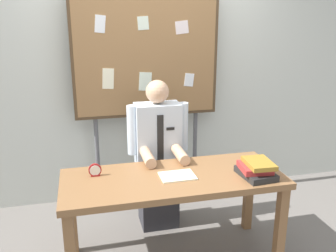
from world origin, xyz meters
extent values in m
cube|color=silver|center=(0.00, 1.25, 1.35)|extent=(6.40, 0.08, 2.70)
cube|color=brown|center=(0.00, 0.00, 0.71)|extent=(1.69, 0.68, 0.05)
cube|color=brown|center=(0.78, -0.28, 0.34)|extent=(0.07, 0.07, 0.69)
cube|color=brown|center=(-0.78, 0.28, 0.34)|extent=(0.07, 0.07, 0.69)
cube|color=brown|center=(0.78, 0.28, 0.34)|extent=(0.07, 0.07, 0.69)
cube|color=#2D2D33|center=(0.00, 0.56, 0.22)|extent=(0.34, 0.30, 0.44)
cube|color=silver|center=(0.00, 0.56, 0.81)|extent=(0.40, 0.22, 0.74)
sphere|color=tan|center=(0.00, 0.56, 1.28)|extent=(0.20, 0.20, 0.20)
cylinder|color=silver|center=(-0.23, 0.54, 0.96)|extent=(0.09, 0.09, 0.44)
cylinder|color=silver|center=(0.23, 0.54, 0.96)|extent=(0.09, 0.09, 0.44)
cylinder|color=tan|center=(-0.14, 0.30, 0.79)|extent=(0.09, 0.30, 0.09)
cylinder|color=tan|center=(0.14, 0.30, 0.79)|extent=(0.09, 0.30, 0.09)
cube|color=black|center=(0.00, 0.45, 0.86)|extent=(0.06, 0.01, 0.48)
cube|color=black|center=(0.09, 0.45, 0.97)|extent=(0.07, 0.01, 0.02)
cube|color=#4C3823|center=(0.00, 1.05, 1.56)|extent=(1.43, 0.05, 1.23)
cube|color=olive|center=(0.00, 1.04, 1.56)|extent=(1.37, 0.04, 1.17)
cylinder|color=#59595E|center=(-0.52, 1.08, 0.48)|extent=(0.04, 0.04, 0.97)
cylinder|color=#59595E|center=(0.52, 1.08, 0.48)|extent=(0.04, 0.04, 0.97)
cube|color=white|center=(-0.43, 1.02, 1.84)|extent=(0.11, 0.00, 0.17)
cube|color=silver|center=(0.34, 1.02, 1.80)|extent=(0.14, 0.00, 0.13)
cube|color=white|center=(0.43, 1.02, 1.29)|extent=(0.11, 0.00, 0.14)
cube|color=#F4EFCC|center=(-0.38, 1.02, 1.34)|extent=(0.12, 0.00, 0.20)
cube|color=silver|center=(-0.02, 1.02, 1.29)|extent=(0.13, 0.00, 0.19)
cube|color=silver|center=(-0.03, 1.02, 1.85)|extent=(0.11, 0.00, 0.13)
cube|color=#262626|center=(0.61, -0.16, 0.76)|extent=(0.24, 0.31, 0.05)
cube|color=#B22D2D|center=(0.60, -0.15, 0.81)|extent=(0.24, 0.25, 0.05)
cube|color=olive|center=(0.62, -0.17, 0.85)|extent=(0.20, 0.27, 0.03)
cube|color=#F4EFCC|center=(0.03, -0.02, 0.74)|extent=(0.27, 0.20, 0.01)
cylinder|color=maroon|center=(-0.58, 0.14, 0.79)|extent=(0.10, 0.02, 0.10)
cylinder|color=white|center=(-0.58, 0.13, 0.79)|extent=(0.08, 0.00, 0.08)
cube|color=maroon|center=(-0.58, 0.14, 0.74)|extent=(0.07, 0.04, 0.01)
camera|label=1|loc=(-0.64, -2.49, 1.91)|focal=39.16mm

